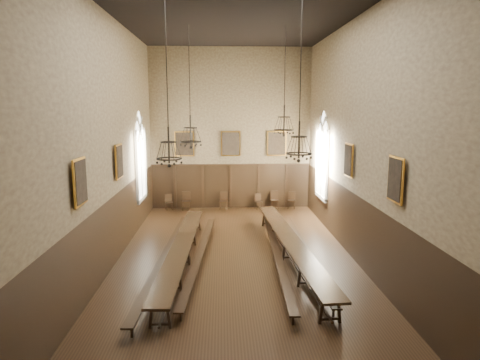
{
  "coord_description": "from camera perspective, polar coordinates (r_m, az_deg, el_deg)",
  "views": [
    {
      "loc": [
        -0.51,
        -15.16,
        5.69
      ],
      "look_at": [
        0.21,
        1.5,
        2.87
      ],
      "focal_mm": 32.0,
      "sensor_mm": 36.0,
      "label": 1
    }
  ],
  "objects": [
    {
      "name": "floor",
      "position": [
        16.2,
        -0.52,
        -11.0
      ],
      "size": [
        9.0,
        18.0,
        0.02
      ],
      "primitive_type": "cube",
      "color": "black",
      "rests_on": "ground"
    },
    {
      "name": "ceiling",
      "position": [
        15.52,
        -0.57,
        21.94
      ],
      "size": [
        9.0,
        18.0,
        0.02
      ],
      "primitive_type": "cube",
      "color": "black",
      "rests_on": "ground"
    },
    {
      "name": "wall_back",
      "position": [
        24.2,
        -1.26,
        6.78
      ],
      "size": [
        9.0,
        0.02,
        9.0
      ],
      "primitive_type": "cube",
      "color": "#8B7C55",
      "rests_on": "ground"
    },
    {
      "name": "wall_front",
      "position": [
        6.28,
        2.21,
        -1.34
      ],
      "size": [
        9.0,
        0.02,
        9.0
      ],
      "primitive_type": "cube",
      "color": "#8B7C55",
      "rests_on": "ground"
    },
    {
      "name": "wall_left",
      "position": [
        15.72,
        -17.26,
        4.83
      ],
      "size": [
        0.02,
        18.0,
        9.0
      ],
      "primitive_type": "cube",
      "color": "#8B7C55",
      "rests_on": "ground"
    },
    {
      "name": "wall_right",
      "position": [
        16.01,
        15.87,
        4.97
      ],
      "size": [
        0.02,
        18.0,
        9.0
      ],
      "primitive_type": "cube",
      "color": "#8B7C55",
      "rests_on": "ground"
    },
    {
      "name": "wainscot_panelling",
      "position": [
        15.8,
        -0.52,
        -6.72
      ],
      "size": [
        9.0,
        18.0,
        2.5
      ],
      "primitive_type": null,
      "color": "black",
      "rests_on": "floor"
    },
    {
      "name": "table_left",
      "position": [
        15.98,
        -7.74,
        -9.85
      ],
      "size": [
        1.07,
        10.15,
        0.79
      ],
      "rotation": [
        0.0,
        0.0,
        -0.04
      ],
      "color": "black",
      "rests_on": "floor"
    },
    {
      "name": "table_right",
      "position": [
        16.4,
        6.71,
        -9.23
      ],
      "size": [
        1.42,
        10.7,
        0.83
      ],
      "rotation": [
        0.0,
        0.0,
        0.06
      ],
      "color": "black",
      "rests_on": "floor"
    },
    {
      "name": "bench_left_outer",
      "position": [
        15.98,
        -9.86,
        -10.26
      ],
      "size": [
        0.82,
        10.59,
        0.48
      ],
      "rotation": [
        0.0,
        0.0,
        -0.05
      ],
      "color": "black",
      "rests_on": "floor"
    },
    {
      "name": "bench_left_inner",
      "position": [
        16.14,
        -5.38,
        -10.06
      ],
      "size": [
        0.93,
        9.49,
        0.43
      ],
      "rotation": [
        0.0,
        0.0,
        -0.07
      ],
      "color": "black",
      "rests_on": "floor"
    },
    {
      "name": "bench_right_inner",
      "position": [
        16.06,
        4.95,
        -10.12
      ],
      "size": [
        0.62,
        9.78,
        0.44
      ],
      "rotation": [
        0.0,
        0.0,
        -0.03
      ],
      "color": "black",
      "rests_on": "floor"
    },
    {
      "name": "bench_right_outer",
      "position": [
        16.52,
        8.63,
        -9.65
      ],
      "size": [
        0.43,
        9.66,
        0.43
      ],
      "rotation": [
        0.0,
        0.0,
        -0.01
      ],
      "color": "black",
      "rests_on": "floor"
    },
    {
      "name": "chair_0",
      "position": [
        24.49,
        -9.42,
        -3.33
      ],
      "size": [
        0.49,
        0.49,
        0.87
      ],
      "rotation": [
        0.0,
        0.0,
        0.34
      ],
      "color": "black",
      "rests_on": "floor"
    },
    {
      "name": "chair_1",
      "position": [
        24.36,
        -7.16,
        -3.24
      ],
      "size": [
        0.45,
        0.45,
        1.02
      ],
      "rotation": [
        0.0,
        0.0,
        0.0
      ],
      "color": "black",
      "rests_on": "floor"
    },
    {
      "name": "chair_3",
      "position": [
        24.32,
        -2.21,
        -3.23
      ],
      "size": [
        0.47,
        0.47,
        0.97
      ],
      "rotation": [
        0.0,
        0.0,
        -0.09
      ],
      "color": "black",
      "rests_on": "floor"
    },
    {
      "name": "chair_5",
      "position": [
        24.41,
        2.5,
        -3.26
      ],
      "size": [
        0.47,
        0.47,
        0.86
      ],
      "rotation": [
        0.0,
        0.0,
        0.28
      ],
      "color": "black",
      "rests_on": "floor"
    },
    {
      "name": "chair_6",
      "position": [
        24.55,
        4.65,
        -3.11
      ],
      "size": [
        0.46,
        0.46,
        1.01
      ],
      "rotation": [
        0.0,
        0.0,
        0.04
      ],
      "color": "black",
      "rests_on": "floor"
    },
    {
      "name": "chair_7",
      "position": [
        24.7,
        6.87,
        -3.1
      ],
      "size": [
        0.5,
        0.5,
        0.96
      ],
      "rotation": [
        0.0,
        0.0,
        -0.22
      ],
      "color": "black",
      "rests_on": "floor"
    },
    {
      "name": "chandelier_back_left",
      "position": [
        18.22,
        -6.62,
        6.03
      ],
      "size": [
        0.91,
        0.91,
        4.89
      ],
      "color": "black",
      "rests_on": "ceiling"
    },
    {
      "name": "chandelier_back_right",
      "position": [
        18.1,
        5.89,
        7.57
      ],
      "size": [
        0.84,
        0.84,
        4.37
      ],
      "color": "black",
      "rests_on": "ceiling"
    },
    {
      "name": "chandelier_front_left",
      "position": [
        13.08,
        -9.48,
        4.41
      ],
      "size": [
        0.78,
        0.78,
        4.97
      ],
      "color": "black",
      "rests_on": "ceiling"
    },
    {
      "name": "chandelier_front_right",
      "position": [
        12.89,
        7.88,
        5.03
      ],
      "size": [
        0.79,
        0.79,
        4.8
      ],
      "color": "black",
      "rests_on": "ceiling"
    },
    {
      "name": "portrait_back_0",
      "position": [
        24.21,
        -7.44,
        4.8
      ],
      "size": [
        1.1,
        0.12,
        1.4
      ],
      "color": "gold",
      "rests_on": "wall_back"
    },
    {
      "name": "portrait_back_1",
      "position": [
        24.13,
        -1.25,
        4.87
      ],
      "size": [
        1.1,
        0.12,
        1.4
      ],
      "color": "gold",
      "rests_on": "wall_back"
    },
    {
      "name": "portrait_back_2",
      "position": [
        24.32,
        4.91,
        4.87
      ],
      "size": [
        1.1,
        0.12,
        1.4
      ],
      "color": "gold",
      "rests_on": "wall_back"
    },
    {
      "name": "portrait_left_0",
      "position": [
        16.73,
        -15.84,
        2.4
      ],
      "size": [
        0.12,
        1.0,
        1.3
      ],
      "color": "gold",
      "rests_on": "wall_left"
    },
    {
      "name": "portrait_left_1",
      "position": [
        12.44,
        -20.56,
        -0.23
      ],
      "size": [
        0.12,
        1.0,
        1.3
      ],
      "color": "gold",
      "rests_on": "wall_left"
    },
    {
      "name": "portrait_right_0",
      "position": [
        17.0,
        14.28,
        2.58
      ],
      "size": [
        0.12,
        1.0,
        1.3
      ],
      "color": "gold",
      "rests_on": "wall_right"
    },
    {
      "name": "portrait_right_1",
      "position": [
        12.8,
        20.03,
        0.06
      ],
      "size": [
        0.12,
        1.0,
        1.3
      ],
      "color": "gold",
      "rests_on": "wall_right"
    },
    {
      "name": "window_right",
      "position": [
        21.36,
        10.94,
        3.27
      ],
      "size": [
        0.2,
        2.2,
        4.6
      ],
      "primitive_type": null,
      "color": "white",
      "rests_on": "wall_right"
    },
    {
      "name": "window_left",
      "position": [
        21.15,
        -13.15,
        3.13
      ],
      "size": [
        0.2,
        2.2,
        4.6
      ],
      "primitive_type": null,
      "color": "white",
      "rests_on": "wall_left"
    }
  ]
}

